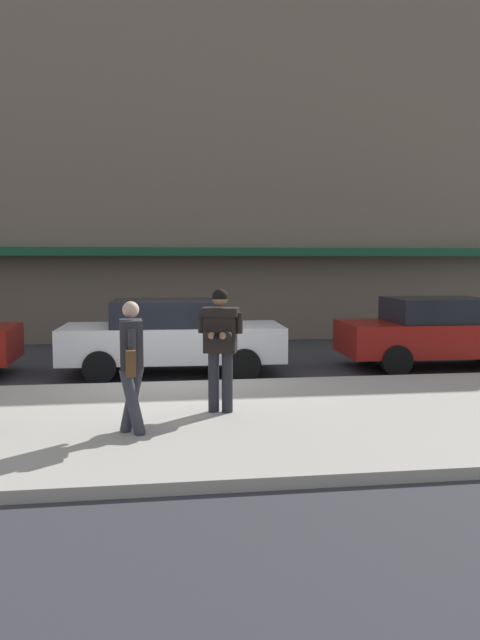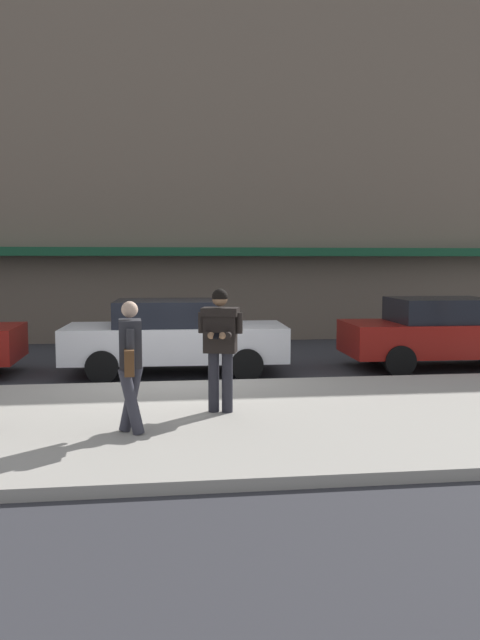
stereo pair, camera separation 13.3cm
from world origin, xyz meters
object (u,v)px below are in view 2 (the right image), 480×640
at_px(man_texting_on_phone, 220,337).
at_px(pedestrian_with_bag, 130,359).
at_px(parked_sedan_far, 446,332).
at_px(parked_sedan_mid, 174,336).

relative_size(man_texting_on_phone, pedestrian_with_bag, 1.06).
xyz_separation_m(parked_sedan_far, pedestrian_with_bag, (-6.58, -4.87, 0.32)).
xyz_separation_m(parked_sedan_mid, pedestrian_with_bag, (-0.66, -4.92, 0.32)).
height_order(parked_sedan_mid, pedestrian_with_bag, pedestrian_with_bag).
bearing_deg(parked_sedan_mid, pedestrian_with_bag, -97.60).
distance_m(parked_sedan_far, pedestrian_with_bag, 8.19).
bearing_deg(parked_sedan_mid, man_texting_on_phone, -81.58).
height_order(man_texting_on_phone, pedestrian_with_bag, man_texting_on_phone).
bearing_deg(parked_sedan_far, pedestrian_with_bag, -143.47).
distance_m(parked_sedan_mid, pedestrian_with_bag, 4.97).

